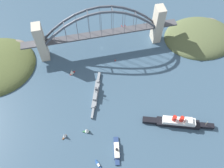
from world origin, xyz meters
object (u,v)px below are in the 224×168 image
Objects in this scene: seaplane_taxiing_near_bridge at (124,27)px; small_boat_4 at (98,165)px; small_boat_1 at (64,136)px; ocean_liner at (178,122)px; naval_cruiser at (96,94)px; small_boat_0 at (72,72)px; harbor_arch_bridge at (101,33)px; harbor_ferry_steamer at (117,150)px; channel_marker_buoy at (115,60)px; small_boat_2 at (87,130)px.

small_boat_4 is (87.39, 223.86, -0.92)m from seaplane_taxiing_near_bridge.
small_boat_4 is (-36.20, 44.99, -3.33)m from small_boat_1.
ocean_liner reaches higher than naval_cruiser.
naval_cruiser is 53.34m from small_boat_0.
harbor_arch_bridge is 6.71× the size of harbor_ferry_steamer.
small_boat_0 is at bearing 38.03° from harbor_arch_bridge.
small_boat_1 is at bearing 50.11° from channel_marker_buoy.
small_boat_2 is at bearing 94.37° from small_boat_0.
harbor_ferry_steamer is at bearing 134.11° from small_boat_2.
small_boat_1 is at bearing 1.59° from small_boat_2.
small_boat_0 reaches higher than small_boat_1.
ocean_liner is 1.24× the size of naval_cruiser.
small_boat_2 reaches higher than small_boat_1.
seaplane_taxiing_near_bridge is 1.13× the size of small_boat_1.
harbor_ferry_steamer is at bearing 97.06° from naval_cruiser.
ocean_liner reaches higher than small_boat_0.
harbor_ferry_steamer is 220.26m from seaplane_taxiing_near_bridge.
small_boat_4 is (15.07, 99.73, -2.02)m from naval_cruiser.
harbor_ferry_steamer is 3.99× the size of small_boat_1.
ocean_liner reaches higher than small_boat_4.
harbor_arch_bridge reaches higher than harbor_ferry_steamer.
channel_marker_buoy is (-92.56, -110.75, -3.12)m from small_boat_1.
seaplane_taxiing_near_bridge is 201.32m from small_boat_2.
small_boat_4 is at bearing 98.13° from small_boat_2.
channel_marker_buoy is at bearing -102.00° from harbor_ferry_steamer.
small_boat_2 is at bearing 62.18° from seaplane_taxiing_near_bridge.
seaplane_taxiing_near_bridge is (-72.32, -124.13, -1.10)m from naval_cruiser.
small_boat_0 reaches higher than seaplane_taxiing_near_bridge.
small_boat_2 is at bearing -81.87° from small_boat_4.
channel_marker_buoy is (57.42, -124.86, -4.55)m from ocean_liner.
ocean_liner is at bearing -168.10° from harbor_ferry_steamer.
harbor_ferry_steamer is 3.54× the size of seaplane_taxiing_near_bridge.
naval_cruiser is at bearing 73.69° from harbor_arch_bridge.
small_boat_4 is at bearing 70.10° from channel_marker_buoy.
ocean_liner is at bearing 115.07° from harbor_arch_bridge.
harbor_arch_bridge is at bearing -106.31° from naval_cruiser.
small_boat_2 is 0.77× the size of small_boat_4.
naval_cruiser is at bearing -34.89° from ocean_liner.
seaplane_taxiing_near_bridge is at bearing -120.23° from naval_cruiser.
naval_cruiser is 7.54× the size of small_boat_0.
small_boat_2 reaches higher than seaplane_taxiing_near_bridge.
ocean_liner reaches higher than small_boat_1.
seaplane_taxiing_near_bridge is at bearing -141.88° from harbor_arch_bridge.
ocean_liner is at bearing 97.79° from seaplane_taxiing_near_bridge.
channel_marker_buoy is at bearing 116.53° from harbor_arch_bridge.
small_boat_1 is at bearing -51.18° from small_boat_4.
harbor_arch_bridge reaches higher than ocean_liner.
harbor_arch_bridge reaches higher than small_boat_0.
small_boat_0 is (101.47, 79.48, 2.75)m from seaplane_taxiing_near_bridge.
harbor_ferry_steamer is at bearing 106.84° from small_boat_0.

